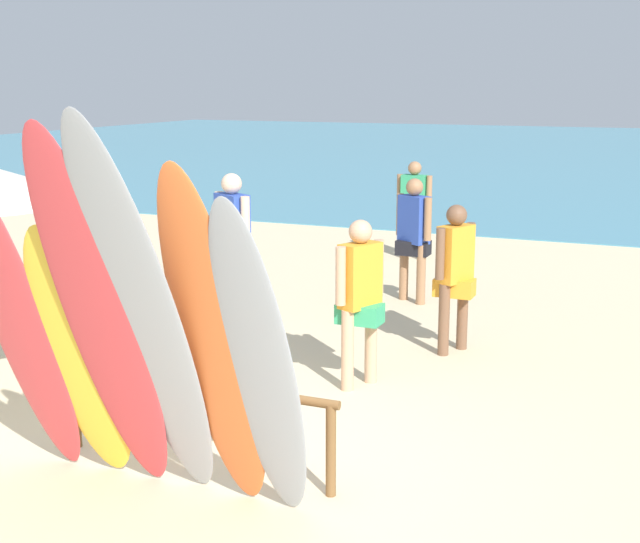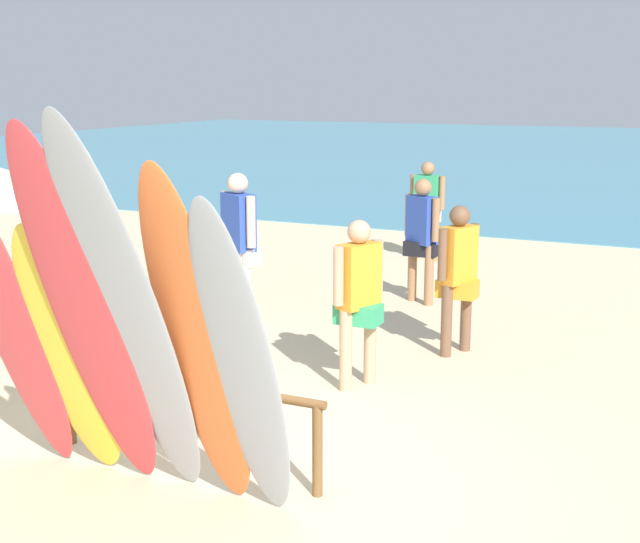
# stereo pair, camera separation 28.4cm
# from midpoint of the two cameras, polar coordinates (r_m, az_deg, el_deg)

# --- Properties ---
(ground) EXTENTS (60.00, 60.00, 0.00)m
(ground) POSITION_cam_midpoint_polar(r_m,az_deg,el_deg) (19.48, 15.06, 3.78)
(ground) COLOR beige
(ocean_water) EXTENTS (60.00, 40.00, 0.02)m
(ocean_water) POSITION_cam_midpoint_polar(r_m,az_deg,el_deg) (35.61, 19.71, 7.18)
(ocean_water) COLOR teal
(ocean_water) RESTS_ON ground
(surfboard_rack) EXTENTS (2.22, 0.07, 0.68)m
(surfboard_rack) POSITION_cam_midpoint_polar(r_m,az_deg,el_deg) (6.36, -7.55, -8.32)
(surfboard_rack) COLOR brown
(surfboard_rack) RESTS_ON ground
(surfboard_red_0) EXTENTS (0.58, 0.93, 2.32)m
(surfboard_red_0) POSITION_cam_midpoint_polar(r_m,az_deg,el_deg) (6.21, -18.25, -3.11)
(surfboard_red_0) COLOR #D13D42
(surfboard_red_0) RESTS_ON ground
(surfboard_yellow_1) EXTENTS (0.60, 0.82, 1.92)m
(surfboard_yellow_1) POSITION_cam_midpoint_polar(r_m,az_deg,el_deg) (6.06, -14.69, -5.26)
(surfboard_yellow_1) COLOR yellow
(surfboard_yellow_1) RESTS_ON ground
(surfboard_red_2) EXTENTS (0.56, 1.13, 2.56)m
(surfboard_red_2) POSITION_cam_midpoint_polar(r_m,az_deg,el_deg) (5.63, -13.41, -3.11)
(surfboard_red_2) COLOR #D13D42
(surfboard_red_2) RESTS_ON ground
(surfboard_grey_3) EXTENTS (0.58, 1.22, 2.63)m
(surfboard_grey_3) POSITION_cam_midpoint_polar(r_m,az_deg,el_deg) (5.43, -10.78, -3.18)
(surfboard_grey_3) COLOR #999EA3
(surfboard_grey_3) RESTS_ON ground
(surfboard_orange_4) EXTENTS (0.56, 0.89, 2.34)m
(surfboard_orange_4) POSITION_cam_midpoint_polar(r_m,az_deg,el_deg) (5.37, -6.41, -4.83)
(surfboard_orange_4) COLOR orange
(surfboard_orange_4) RESTS_ON ground
(surfboard_grey_5) EXTENTS (0.53, 0.84, 2.16)m
(surfboard_grey_5) POSITION_cam_midpoint_polar(r_m,az_deg,el_deg) (5.25, -3.51, -6.22)
(surfboard_grey_5) COLOR #999EA3
(surfboard_grey_5) RESTS_ON ground
(beachgoer_midbeach) EXTENTS (0.58, 0.41, 1.73)m
(beachgoer_midbeach) POSITION_cam_midpoint_polar(r_m,az_deg,el_deg) (10.10, -4.50, 2.29)
(beachgoer_midbeach) COLOR beige
(beachgoer_midbeach) RESTS_ON ground
(beachgoer_photographing) EXTENTS (0.53, 0.37, 1.57)m
(beachgoer_photographing) POSITION_cam_midpoint_polar(r_m,az_deg,el_deg) (10.99, 7.37, 2.56)
(beachgoer_photographing) COLOR #9E704C
(beachgoer_photographing) RESTS_ON ground
(beachgoer_by_water) EXTENTS (0.40, 0.55, 1.55)m
(beachgoer_by_water) POSITION_cam_midpoint_polar(r_m,az_deg,el_deg) (7.87, 3.56, -1.35)
(beachgoer_by_water) COLOR tan
(beachgoer_by_water) RESTS_ON ground
(beachgoer_strolling) EXTENTS (0.40, 0.54, 1.53)m
(beachgoer_strolling) POSITION_cam_midpoint_polar(r_m,az_deg,el_deg) (8.97, 9.87, 0.14)
(beachgoer_strolling) COLOR brown
(beachgoer_strolling) RESTS_ON ground
(beachgoer_near_rack) EXTENTS (0.58, 0.25, 1.53)m
(beachgoer_near_rack) POSITION_cam_midpoint_polar(r_m,az_deg,el_deg) (13.74, 7.57, 4.40)
(beachgoer_near_rack) COLOR #9E704C
(beachgoer_near_rack) RESTS_ON ground
(beach_chair_red) EXTENTS (0.63, 0.74, 0.83)m
(beach_chair_red) POSITION_cam_midpoint_polar(r_m,az_deg,el_deg) (10.17, -12.37, -1.13)
(beach_chair_red) COLOR #B7B7BC
(beach_chair_red) RESTS_ON ground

